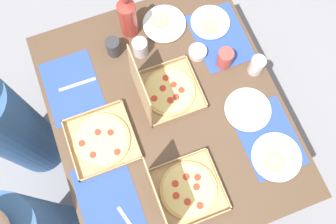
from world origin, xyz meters
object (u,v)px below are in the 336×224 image
plate_near_right (210,23)px  cup_clear_right (257,65)px  plate_far_right (276,158)px  cup_clear_left (113,47)px  cup_red (140,48)px  pizza_box_corner_right (182,192)px  pizza_box_center (102,140)px  soda_bottle (128,17)px  plate_far_left (164,24)px  plate_middle (248,110)px  pizza_box_edge_far (163,91)px  condiment_bowl (198,52)px  cup_dark (225,58)px  diner_right_seat (12,129)px

plate_near_right → cup_clear_right: cup_clear_right is taller
plate_far_right → cup_clear_left: size_ratio=2.29×
cup_clear_left → cup_red: cup_clear_left is taller
pizza_box_corner_right → pizza_box_center: size_ratio=1.09×
soda_bottle → cup_clear_left: size_ratio=3.14×
cup_red → pizza_box_corner_right: bearing=175.0°
cup_clear_right → plate_far_left: bearing=39.4°
plate_middle → cup_clear_left: (0.53, 0.51, 0.04)m
cup_red → cup_clear_right: bearing=-120.8°
pizza_box_edge_far → plate_middle: size_ratio=1.45×
cup_clear_left → cup_clear_right: bearing=-119.1°
pizza_box_corner_right → soda_bottle: 0.88m
plate_far_right → condiment_bowl: (0.63, 0.14, 0.01)m
cup_clear_left → cup_dark: cup_dark is taller
cup_red → condiment_bowl: (-0.11, -0.27, -0.03)m
pizza_box_edge_far → cup_clear_left: 0.34m
soda_bottle → cup_red: (-0.14, -0.01, -0.08)m
pizza_box_center → plate_far_left: (0.49, -0.50, -0.00)m
plate_near_right → cup_dark: size_ratio=1.89×
plate_far_left → cup_clear_left: size_ratio=2.21×
cup_red → diner_right_seat: diner_right_seat is taller
cup_clear_left → diner_right_seat: 0.74m
soda_bottle → cup_clear_left: bearing=127.9°
cup_red → condiment_bowl: cup_red is taller
pizza_box_edge_far → plate_middle: 0.42m
pizza_box_edge_far → plate_far_left: 0.40m
condiment_bowl → cup_clear_right: bearing=-128.5°
plate_near_right → plate_middle: bearing=178.0°
pizza_box_corner_right → pizza_box_edge_far: size_ratio=1.02×
cup_red → condiment_bowl: bearing=-112.7°
plate_near_right → diner_right_seat: bearing=94.3°
pizza_box_edge_far → plate_middle: pizza_box_edge_far is taller
pizza_box_corner_right → condiment_bowl: 0.71m
plate_far_right → cup_clear_left: 0.96m
soda_bottle → cup_red: soda_bottle is taller
plate_far_right → cup_dark: (0.54, 0.03, 0.05)m
plate_far_left → pizza_box_edge_far: bearing=159.1°
plate_middle → soda_bottle: (0.62, 0.39, 0.12)m
pizza_box_edge_far → plate_far_left: (0.37, -0.14, -0.04)m
condiment_bowl → plate_middle: bearing=-163.3°
soda_bottle → plate_far_right: bearing=-154.8°
cup_red → diner_right_seat: bearing=94.6°
plate_middle → diner_right_seat: 1.28m
plate_near_right → cup_dark: bearing=173.7°
pizza_box_edge_far → pizza_box_center: pizza_box_edge_far is taller
pizza_box_corner_right → cup_clear_left: (0.79, 0.06, 0.00)m
cup_clear_left → pizza_box_corner_right: bearing=-175.6°
cup_clear_right → soda_bottle: bearing=49.5°
pizza_box_edge_far → soda_bottle: pizza_box_edge_far is taller
pizza_box_center → plate_near_right: size_ratio=1.48×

